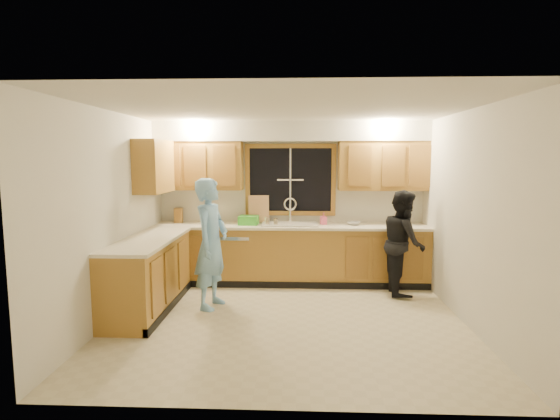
% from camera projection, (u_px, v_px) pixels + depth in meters
% --- Properties ---
extents(floor, '(4.20, 4.20, 0.00)m').
position_uv_depth(floor, '(287.00, 320.00, 5.26)').
color(floor, beige).
rests_on(floor, ground).
extents(ceiling, '(4.20, 4.20, 0.00)m').
position_uv_depth(ceiling, '(288.00, 109.00, 4.96)').
color(ceiling, silver).
extents(wall_back, '(4.20, 0.00, 4.20)m').
position_uv_depth(wall_back, '(290.00, 202.00, 6.99)').
color(wall_back, silver).
rests_on(wall_back, ground).
extents(wall_left, '(0.00, 3.80, 3.80)m').
position_uv_depth(wall_left, '(111.00, 216.00, 5.20)').
color(wall_left, silver).
rests_on(wall_left, ground).
extents(wall_right, '(0.00, 3.80, 3.80)m').
position_uv_depth(wall_right, '(469.00, 218.00, 5.02)').
color(wall_right, silver).
rests_on(wall_right, ground).
extents(base_cabinets_back, '(4.20, 0.60, 0.88)m').
position_uv_depth(base_cabinets_back, '(290.00, 255.00, 6.79)').
color(base_cabinets_back, '#AC7C32').
rests_on(base_cabinets_back, ground).
extents(base_cabinets_left, '(0.60, 1.90, 0.88)m').
position_uv_depth(base_cabinets_left, '(149.00, 275.00, 5.63)').
color(base_cabinets_left, '#AC7C32').
rests_on(base_cabinets_left, ground).
extents(countertop_back, '(4.20, 0.63, 0.04)m').
position_uv_depth(countertop_back, '(290.00, 226.00, 6.72)').
color(countertop_back, '#EEE4C8').
rests_on(countertop_back, base_cabinets_back).
extents(countertop_left, '(0.63, 1.90, 0.04)m').
position_uv_depth(countertop_left, '(148.00, 240.00, 5.57)').
color(countertop_left, '#EEE4C8').
rests_on(countertop_left, base_cabinets_left).
extents(upper_cabinets_left, '(1.35, 0.33, 0.75)m').
position_uv_depth(upper_cabinets_left, '(199.00, 166.00, 6.82)').
color(upper_cabinets_left, '#AC7C32').
rests_on(upper_cabinets_left, wall_back).
extents(upper_cabinets_right, '(1.35, 0.33, 0.75)m').
position_uv_depth(upper_cabinets_right, '(383.00, 166.00, 6.70)').
color(upper_cabinets_right, '#AC7C32').
rests_on(upper_cabinets_right, wall_back).
extents(upper_cabinets_return, '(0.33, 0.90, 0.75)m').
position_uv_depth(upper_cabinets_return, '(154.00, 166.00, 6.23)').
color(upper_cabinets_return, '#AC7C32').
rests_on(upper_cabinets_return, wall_left).
extents(soffit, '(4.20, 0.35, 0.30)m').
position_uv_depth(soffit, '(290.00, 131.00, 6.69)').
color(soffit, silver).
rests_on(soffit, wall_back).
extents(window_frame, '(1.44, 0.03, 1.14)m').
position_uv_depth(window_frame, '(290.00, 180.00, 6.94)').
color(window_frame, black).
rests_on(window_frame, wall_back).
extents(sink, '(0.86, 0.52, 0.57)m').
position_uv_depth(sink, '(290.00, 228.00, 6.75)').
color(sink, silver).
rests_on(sink, countertop_back).
extents(dishwasher, '(0.60, 0.56, 0.82)m').
position_uv_depth(dishwasher, '(236.00, 257.00, 6.82)').
color(dishwasher, silver).
rests_on(dishwasher, floor).
extents(stove, '(0.58, 0.75, 0.90)m').
position_uv_depth(stove, '(132.00, 287.00, 5.06)').
color(stove, silver).
rests_on(stove, floor).
extents(man, '(0.54, 0.69, 1.69)m').
position_uv_depth(man, '(211.00, 243.00, 5.65)').
color(man, '#7BB5E9').
rests_on(man, floor).
extents(woman, '(0.59, 0.74, 1.49)m').
position_uv_depth(woman, '(403.00, 242.00, 6.23)').
color(woman, black).
rests_on(woman, floor).
extents(knife_block, '(0.13, 0.12, 0.23)m').
position_uv_depth(knife_block, '(179.00, 215.00, 6.96)').
color(knife_block, olive).
rests_on(knife_block, countertop_back).
extents(cutting_board, '(0.34, 0.15, 0.43)m').
position_uv_depth(cutting_board, '(259.00, 209.00, 6.95)').
color(cutting_board, tan).
rests_on(cutting_board, countertop_back).
extents(dish_crate, '(0.30, 0.28, 0.14)m').
position_uv_depth(dish_crate, '(249.00, 220.00, 6.76)').
color(dish_crate, green).
rests_on(dish_crate, countertop_back).
extents(soap_bottle, '(0.11, 0.11, 0.18)m').
position_uv_depth(soap_bottle, '(323.00, 219.00, 6.76)').
color(soap_bottle, '#D65172').
rests_on(soap_bottle, countertop_back).
extents(bowl, '(0.26, 0.26, 0.05)m').
position_uv_depth(bowl, '(354.00, 223.00, 6.72)').
color(bowl, silver).
rests_on(bowl, countertop_back).
extents(can_left, '(0.09, 0.09, 0.13)m').
position_uv_depth(can_left, '(267.00, 221.00, 6.63)').
color(can_left, beige).
rests_on(can_left, countertop_back).
extents(can_right, '(0.08, 0.08, 0.12)m').
position_uv_depth(can_right, '(276.00, 222.00, 6.57)').
color(can_right, beige).
rests_on(can_right, countertop_back).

